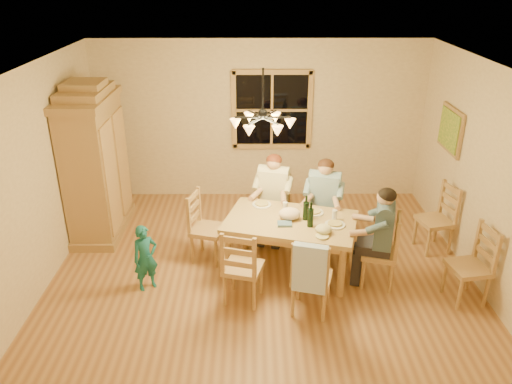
{
  "coord_description": "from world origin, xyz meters",
  "views": [
    {
      "loc": [
        -0.12,
        -5.64,
        3.74
      ],
      "look_at": [
        -0.08,
        0.1,
        1.13
      ],
      "focal_mm": 35.0,
      "sensor_mm": 36.0,
      "label": 1
    }
  ],
  "objects_px": {
    "chair_end_right": "(378,263)",
    "armoire": "(96,166)",
    "wine_bottle_b": "(311,215)",
    "chair_near_right": "(311,289)",
    "chair_spare_front": "(466,278)",
    "chair_near_left": "(243,278)",
    "child": "(145,258)",
    "chair_far_left": "(273,220)",
    "wine_bottle_a": "(306,208)",
    "chandelier": "(263,122)",
    "adult_plaid_man": "(324,193)",
    "adult_woman": "(273,187)",
    "adult_slate_man": "(382,225)",
    "chair_far_right": "(322,226)",
    "dining_table": "(290,227)",
    "chair_end_left": "(208,239)",
    "chair_spare_back": "(433,230)"
  },
  "relations": [
    {
      "from": "wine_bottle_a",
      "to": "dining_table",
      "type": "bearing_deg",
      "value": -175.51
    },
    {
      "from": "chair_near_right",
      "to": "adult_plaid_man",
      "type": "height_order",
      "value": "adult_plaid_man"
    },
    {
      "from": "chair_near_right",
      "to": "chair_spare_front",
      "type": "relative_size",
      "value": 1.0
    },
    {
      "from": "chair_near_right",
      "to": "chair_spare_front",
      "type": "distance_m",
      "value": 1.9
    },
    {
      "from": "chair_near_left",
      "to": "wine_bottle_b",
      "type": "height_order",
      "value": "wine_bottle_b"
    },
    {
      "from": "chandelier",
      "to": "chair_spare_front",
      "type": "bearing_deg",
      "value": -14.09
    },
    {
      "from": "chair_far_right",
      "to": "wine_bottle_b",
      "type": "relative_size",
      "value": 3.0
    },
    {
      "from": "chandelier",
      "to": "wine_bottle_b",
      "type": "distance_m",
      "value": 1.3
    },
    {
      "from": "armoire",
      "to": "adult_woman",
      "type": "xyz_separation_m",
      "value": [
        2.6,
        -0.29,
        -0.22
      ]
    },
    {
      "from": "child",
      "to": "chair_near_left",
      "type": "bearing_deg",
      "value": -45.21
    },
    {
      "from": "adult_woman",
      "to": "adult_slate_man",
      "type": "distance_m",
      "value": 1.74
    },
    {
      "from": "adult_woman",
      "to": "chair_end_right",
      "type": "bearing_deg",
      "value": 153.43
    },
    {
      "from": "chair_end_left",
      "to": "wine_bottle_a",
      "type": "distance_m",
      "value": 1.47
    },
    {
      "from": "chandelier",
      "to": "adult_woman",
      "type": "height_order",
      "value": "chandelier"
    },
    {
      "from": "armoire",
      "to": "adult_slate_man",
      "type": "distance_m",
      "value": 4.16
    },
    {
      "from": "chair_near_left",
      "to": "chair_near_right",
      "type": "relative_size",
      "value": 1.0
    },
    {
      "from": "chair_end_right",
      "to": "chandelier",
      "type": "bearing_deg",
      "value": 95.41
    },
    {
      "from": "armoire",
      "to": "adult_woman",
      "type": "height_order",
      "value": "armoire"
    },
    {
      "from": "chair_far_left",
      "to": "chair_spare_back",
      "type": "bearing_deg",
      "value": -172.57
    },
    {
      "from": "chair_far_right",
      "to": "wine_bottle_a",
      "type": "height_order",
      "value": "wine_bottle_a"
    },
    {
      "from": "chair_end_right",
      "to": "wine_bottle_b",
      "type": "distance_m",
      "value": 1.08
    },
    {
      "from": "chair_far_left",
      "to": "chandelier",
      "type": "bearing_deg",
      "value": 94.32
    },
    {
      "from": "dining_table",
      "to": "chair_end_left",
      "type": "xyz_separation_m",
      "value": [
        -1.1,
        0.3,
        -0.35
      ]
    },
    {
      "from": "chair_far_left",
      "to": "wine_bottle_a",
      "type": "bearing_deg",
      "value": 129.84
    },
    {
      "from": "chair_end_left",
      "to": "chair_end_right",
      "type": "relative_size",
      "value": 1.0
    },
    {
      "from": "chair_end_right",
      "to": "chair_spare_front",
      "type": "relative_size",
      "value": 1.0
    },
    {
      "from": "armoire",
      "to": "wine_bottle_b",
      "type": "bearing_deg",
      "value": -23.74
    },
    {
      "from": "chandelier",
      "to": "adult_slate_man",
      "type": "bearing_deg",
      "value": -9.99
    },
    {
      "from": "chair_end_right",
      "to": "armoire",
      "type": "bearing_deg",
      "value": 84.9
    },
    {
      "from": "chair_near_right",
      "to": "adult_woman",
      "type": "bearing_deg",
      "value": 117.9
    },
    {
      "from": "chair_far_left",
      "to": "chair_spare_front",
      "type": "relative_size",
      "value": 1.0
    },
    {
      "from": "chair_far_right",
      "to": "chair_spare_front",
      "type": "height_order",
      "value": "same"
    },
    {
      "from": "chair_near_right",
      "to": "chair_end_right",
      "type": "distance_m",
      "value": 1.07
    },
    {
      "from": "armoire",
      "to": "adult_plaid_man",
      "type": "distance_m",
      "value": 3.35
    },
    {
      "from": "dining_table",
      "to": "chair_far_left",
      "type": "relative_size",
      "value": 1.87
    },
    {
      "from": "armoire",
      "to": "chair_end_left",
      "type": "distance_m",
      "value": 2.03
    },
    {
      "from": "chandelier",
      "to": "adult_plaid_man",
      "type": "height_order",
      "value": "chandelier"
    },
    {
      "from": "chair_near_left",
      "to": "chair_end_right",
      "type": "xyz_separation_m",
      "value": [
        1.7,
        0.34,
        0.0
      ]
    },
    {
      "from": "chair_end_right",
      "to": "child",
      "type": "xyz_separation_m",
      "value": [
        -2.92,
        -0.08,
        0.13
      ]
    },
    {
      "from": "chair_near_right",
      "to": "wine_bottle_b",
      "type": "relative_size",
      "value": 3.0
    },
    {
      "from": "chair_near_right",
      "to": "adult_plaid_man",
      "type": "relative_size",
      "value": 1.13
    },
    {
      "from": "adult_woman",
      "to": "adult_plaid_man",
      "type": "bearing_deg",
      "value": -180.0
    },
    {
      "from": "adult_plaid_man",
      "to": "adult_woman",
      "type": "bearing_deg",
      "value": 0.0
    },
    {
      "from": "chandelier",
      "to": "adult_woman",
      "type": "bearing_deg",
      "value": 78.92
    },
    {
      "from": "wine_bottle_b",
      "to": "chandelier",
      "type": "bearing_deg",
      "value": 167.5
    },
    {
      "from": "chair_near_left",
      "to": "adult_slate_man",
      "type": "height_order",
      "value": "adult_slate_man"
    },
    {
      "from": "chair_far_right",
      "to": "chair_spare_front",
      "type": "xyz_separation_m",
      "value": [
        1.57,
        -1.32,
        0.0
      ]
    },
    {
      "from": "adult_woman",
      "to": "chair_spare_front",
      "type": "bearing_deg",
      "value": 161.67
    },
    {
      "from": "chair_end_right",
      "to": "chair_near_right",
      "type": "bearing_deg",
      "value": 136.74
    },
    {
      "from": "chair_near_left",
      "to": "chair_far_left",
      "type": "bearing_deg",
      "value": 90.0
    }
  ]
}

